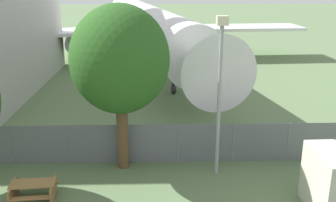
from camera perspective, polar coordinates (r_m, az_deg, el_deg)
The scene contains 5 objects.
perimeter_fence at distance 18.01m, azimuth 1.39°, elevation -6.14°, with size 56.07×0.07×1.85m.
airplane at distance 38.47m, azimuth -3.02°, elevation 10.81°, with size 32.70×40.59×11.48m.
picnic_bench_near_cabin at distance 16.09m, azimuth -18.98°, elevation -12.06°, with size 1.80×1.56×0.76m.
tree_left_of_cabin at distance 16.45m, azimuth -7.01°, elevation 5.93°, with size 4.16×4.16×7.21m.
light_mast at distance 16.07m, azimuth 7.55°, elevation 3.11°, with size 0.44×0.44×6.74m.
Camera 1 is at (-0.88, -5.98, 8.17)m, focal length 42.00 mm.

